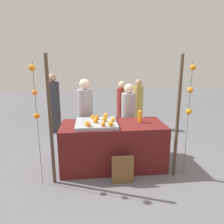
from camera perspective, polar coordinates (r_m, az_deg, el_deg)
ground_plane at (r=4.29m, az=0.23°, el=-14.57°), size 24.00×24.00×0.00m
stall_counter at (r=4.10m, az=0.23°, el=-9.18°), size 1.98×0.89×0.87m
orange_tray at (r=3.89m, az=-4.38°, el=-3.18°), size 0.77×0.73×0.06m
orange_0 at (r=4.11m, az=-5.33°, el=-1.34°), size 0.07×0.07×0.07m
orange_1 at (r=4.05m, az=-4.21°, el=-1.45°), size 0.09×0.09×0.09m
orange_2 at (r=3.87m, az=-4.75°, el=-2.19°), size 0.08×0.08×0.08m
orange_3 at (r=3.81m, az=-4.51°, el=-2.48°), size 0.08×0.08×0.08m
orange_4 at (r=3.61m, az=-2.45°, el=-3.37°), size 0.08×0.08×0.08m
orange_5 at (r=3.90m, az=-2.07°, el=-1.97°), size 0.09×0.09×0.09m
orange_6 at (r=4.18m, az=-1.77°, el=-0.91°), size 0.09×0.09×0.09m
orange_7 at (r=3.61m, az=-0.36°, el=-3.26°), size 0.09×0.09×0.09m
orange_8 at (r=3.67m, az=-6.94°, el=-3.12°), size 0.08×0.08×0.08m
orange_9 at (r=3.90m, az=0.24°, el=-2.09°), size 0.07×0.07×0.07m
orange_10 at (r=3.69m, az=-0.47°, el=-3.01°), size 0.07×0.07×0.07m
orange_11 at (r=3.60m, az=-6.51°, el=-3.47°), size 0.08×0.08×0.08m
juice_bottle at (r=4.07m, az=7.73°, el=-1.29°), size 0.08×0.08×0.24m
chalkboard_sign at (r=3.63m, az=2.98°, el=-15.76°), size 0.38×0.03×0.52m
vendor_left at (r=4.66m, az=-7.35°, el=-1.99°), size 0.34×0.34×1.68m
vendor_right at (r=4.73m, az=4.48°, el=-2.35°), size 0.31×0.31×1.57m
crowd_person_0 at (r=6.49m, az=7.22°, el=1.80°), size 0.31×0.31×1.54m
crowd_person_1 at (r=6.24m, az=-15.76°, el=1.74°), size 0.35×0.35×1.72m
crowd_person_2 at (r=5.92m, az=2.75°, el=0.70°), size 0.31×0.31×1.52m
canopy_post_left at (r=3.47m, az=-16.71°, el=-2.78°), size 0.06×0.06×2.16m
canopy_post_right at (r=3.72m, az=17.75°, el=-1.75°), size 0.06×0.06×2.16m
garland_strand_left at (r=3.40m, az=-20.73°, el=5.39°), size 0.10×0.11×2.05m
garland_strand_right at (r=3.73m, az=20.92°, el=4.96°), size 0.11×0.11×2.05m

